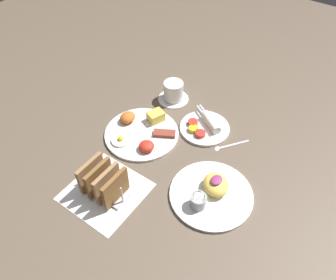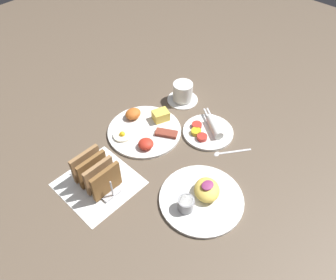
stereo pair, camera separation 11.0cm
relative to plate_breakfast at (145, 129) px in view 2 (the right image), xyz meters
name	(u,v)px [view 2 (the right image)]	position (x,y,z in m)	size (l,w,h in m)	color
ground_plane	(163,166)	(-0.07, -0.16, -0.01)	(3.00, 3.00, 0.00)	brown
napkin_flat	(99,183)	(-0.26, -0.06, -0.01)	(0.22, 0.22, 0.00)	white
plate_breakfast	(145,129)	(0.00, 0.00, 0.00)	(0.26, 0.26, 0.05)	white
plate_condiments	(208,131)	(0.15, -0.17, 0.00)	(0.18, 0.18, 0.04)	white
plate_foreground	(201,197)	(-0.08, -0.33, 0.00)	(0.25, 0.25, 0.06)	white
toast_rack	(96,174)	(-0.26, -0.06, 0.04)	(0.10, 0.15, 0.10)	#B7B7BC
coffee_cup	(183,93)	(0.22, 0.02, 0.02)	(0.12, 0.12, 0.08)	white
teaspoon	(226,152)	(0.12, -0.27, -0.01)	(0.11, 0.08, 0.01)	silver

